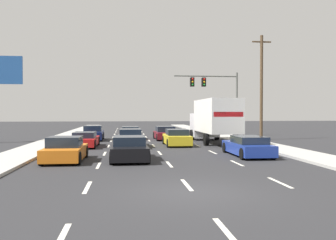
{
  "coord_description": "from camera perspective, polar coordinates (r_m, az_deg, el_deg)",
  "views": [
    {
      "loc": [
        -2.11,
        -11.11,
        2.52
      ],
      "look_at": [
        0.77,
        13.15,
        2.02
      ],
      "focal_mm": 38.23,
      "sensor_mm": 36.0,
      "label": 1
    }
  ],
  "objects": [
    {
      "name": "box_truck",
      "position": [
        29.99,
        7.32,
        0.26
      ],
      "size": [
        2.68,
        8.8,
        3.6
      ],
      "color": "white",
      "rests_on": "ground_plane"
    },
    {
      "name": "car_yellow",
      "position": [
        27.43,
        1.41,
        -2.87
      ],
      "size": [
        1.88,
        4.02,
        1.26
      ],
      "color": "yellow",
      "rests_on": "ground_plane"
    },
    {
      "name": "sidewalk_right",
      "position": [
        32.88,
        11.61,
        -3.13
      ],
      "size": [
        2.57,
        80.0,
        0.14
      ],
      "primitive_type": "cube",
      "color": "#B2AFA8",
      "rests_on": "ground_plane"
    },
    {
      "name": "ground_plane",
      "position": [
        36.26,
        -3.42,
        -2.82
      ],
      "size": [
        140.0,
        140.0,
        0.0
      ],
      "primitive_type": "plane",
      "color": "#2B2B2D"
    },
    {
      "name": "car_orange",
      "position": [
        19.38,
        -16.07,
        -4.65
      ],
      "size": [
        1.99,
        4.06,
        1.29
      ],
      "color": "orange",
      "rests_on": "ground_plane"
    },
    {
      "name": "car_blue",
      "position": [
        21.44,
        12.59,
        -4.13
      ],
      "size": [
        1.96,
        4.65,
        1.17
      ],
      "color": "#1E389E",
      "rests_on": "ground_plane"
    },
    {
      "name": "car_tan",
      "position": [
        34.05,
        -6.05,
        -2.13
      ],
      "size": [
        1.83,
        4.48,
        1.21
      ],
      "color": "tan",
      "rests_on": "ground_plane"
    },
    {
      "name": "utility_pole_mid",
      "position": [
        34.41,
        14.67,
        5.23
      ],
      "size": [
        1.8,
        0.28,
        9.69
      ],
      "color": "brown",
      "rests_on": "ground_plane"
    },
    {
      "name": "sidewalk_left",
      "position": [
        31.8,
        -17.88,
        -3.31
      ],
      "size": [
        2.57,
        80.0,
        0.14
      ],
      "primitive_type": "cube",
      "color": "#B2AFA8",
      "rests_on": "ground_plane"
    },
    {
      "name": "car_red",
      "position": [
        27.01,
        -13.08,
        -3.1
      ],
      "size": [
        1.87,
        4.36,
        1.12
      ],
      "color": "red",
      "rests_on": "ground_plane"
    },
    {
      "name": "traffic_signal_mast",
      "position": [
        38.98,
        6.94,
        5.07
      ],
      "size": [
        7.0,
        0.69,
        6.9
      ],
      "color": "#595B56",
      "rests_on": "ground_plane"
    },
    {
      "name": "car_black",
      "position": [
        19.24,
        -6.21,
        -4.62
      ],
      "size": [
        2.02,
        4.39,
        1.26
      ],
      "color": "black",
      "rests_on": "ground_plane"
    },
    {
      "name": "car_navy",
      "position": [
        33.43,
        -11.87,
        -2.13
      ],
      "size": [
        1.94,
        4.1,
        1.35
      ],
      "color": "#141E4C",
      "rests_on": "ground_plane"
    },
    {
      "name": "car_maroon",
      "position": [
        33.5,
        -0.45,
        -2.17
      ],
      "size": [
        2.0,
        4.23,
        1.25
      ],
      "color": "maroon",
      "rests_on": "ground_plane"
    },
    {
      "name": "lane_markings",
      "position": [
        29.93,
        -2.71,
        -3.66
      ],
      "size": [
        6.94,
        57.0,
        0.01
      ],
      "color": "silver",
      "rests_on": "ground_plane"
    },
    {
      "name": "car_gray",
      "position": [
        26.61,
        -6.03,
        -2.95
      ],
      "size": [
        1.88,
        4.5,
        1.33
      ],
      "color": "slate",
      "rests_on": "ground_plane"
    }
  ]
}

